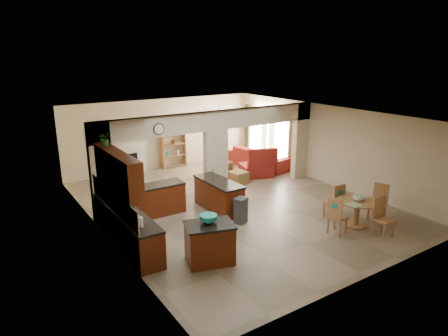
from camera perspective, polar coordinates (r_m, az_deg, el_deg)
floor at (r=12.48m, az=1.30°, el=-5.21°), size 10.00×10.00×0.00m
ceiling at (r=11.75m, az=1.39°, el=7.60°), size 10.00×10.00×0.00m
wall_back at (r=16.29m, az=-8.72°, el=4.86°), size 8.00×0.00×8.00m
wall_front at (r=8.62m, az=20.67°, el=-6.39°), size 8.00×0.00×8.00m
wall_left at (r=10.40m, az=-17.14°, el=-2.23°), size 0.00×10.00×10.00m
wall_right at (r=14.62m, az=14.39°, el=3.23°), size 0.00×10.00×10.00m
partition_left_pier at (r=11.39m, az=-17.15°, el=-0.62°), size 0.60×0.25×2.80m
partition_center_pier at (r=12.92m, az=-1.18°, el=0.69°), size 0.80×0.25×2.20m
partition_right_pier at (r=15.09m, az=10.83°, el=3.85°), size 0.60×0.25×2.80m
partition_header at (r=12.62m, az=-1.22°, el=6.83°), size 8.00×0.25×0.60m
kitchen_counter at (r=10.70m, az=-12.53°, el=-6.69°), size 2.52×3.29×1.48m
upper_cabinets at (r=9.56m, az=-14.99°, el=-0.38°), size 0.35×2.40×0.90m
peninsula at (r=11.92m, az=-0.76°, el=-3.91°), size 0.70×1.85×0.91m
wall_clock at (r=11.57m, az=-9.27°, el=5.50°), size 0.34×0.03×0.34m
rug at (r=14.75m, az=0.52°, el=-1.76°), size 1.60×1.30×0.01m
fireplace at (r=15.74m, az=-13.63°, el=1.24°), size 1.60×0.35×1.20m
shelving_unit at (r=16.38m, az=-7.27°, el=3.19°), size 1.00×0.32×1.80m
window_a at (r=16.24m, az=8.31°, el=4.12°), size 0.02×0.90×1.90m
window_b at (r=17.52m, az=4.63°, el=5.12°), size 0.02×0.90×1.90m
glazed_door at (r=16.90m, az=6.38°, el=4.14°), size 0.02×0.70×2.10m
drape_a_left at (r=15.78m, az=9.64°, el=3.70°), size 0.10×0.28×2.30m
drape_a_right at (r=16.66m, az=6.84°, el=4.48°), size 0.10×0.28×2.30m
drape_b_left at (r=17.03m, az=5.76°, el=4.77°), size 0.10×0.28×2.30m
drape_b_right at (r=17.96m, az=3.35°, el=5.42°), size 0.10×0.28×2.30m
ceiling_fan at (r=15.08m, az=-0.42°, el=8.61°), size 1.00×1.00×0.10m
kitchen_island at (r=9.07m, az=-2.05°, el=-10.65°), size 1.24×1.04×0.93m
teal_bowl at (r=8.90m, az=-2.22°, el=-7.26°), size 0.39×0.39×0.18m
trash_can at (r=11.06m, az=2.40°, el=-6.23°), size 0.40×0.37×0.68m
dining_table at (r=11.37m, az=18.46°, el=-5.58°), size 1.10×1.10×0.75m
fruit_bowl at (r=11.24m, az=18.68°, el=-4.06°), size 0.29×0.29×0.15m
sofa at (r=16.46m, az=5.04°, el=1.50°), size 2.84×1.51×0.79m
chaise at (r=15.28m, az=4.61°, el=-0.30°), size 1.37×1.24×0.46m
armchair at (r=15.01m, az=-0.53°, el=-0.16°), size 0.75×0.77×0.65m
ottoman at (r=14.39m, az=2.02°, el=-1.35°), size 0.66×0.66×0.43m
plant at (r=10.13m, az=-16.67°, el=4.09°), size 0.40×0.37×0.36m
chair_north at (r=11.72m, az=15.69°, el=-4.40°), size 0.43×0.44×1.02m
chair_east at (r=12.06m, az=21.26°, el=-4.34°), size 0.52×0.52×1.02m
chair_south at (r=11.02m, az=21.59°, el=-6.30°), size 0.44×0.44×1.02m
chair_west at (r=10.71m, az=15.75°, el=-6.40°), size 0.50×0.50×1.02m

